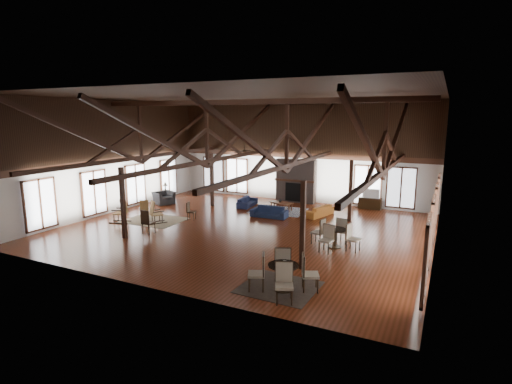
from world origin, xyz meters
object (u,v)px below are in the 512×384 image
at_px(armchair, 164,198).
at_px(sofa_navy_left, 247,202).
at_px(cafe_table_far, 335,234).
at_px(sofa_orange, 318,211).
at_px(cafe_table_near, 283,273).
at_px(coffee_table, 282,203).
at_px(tv_console, 370,203).
at_px(sofa_navy_front, 269,212).

bearing_deg(armchair, sofa_navy_left, -49.33).
bearing_deg(cafe_table_far, sofa_orange, 114.48).
relative_size(cafe_table_near, cafe_table_far, 1.04).
bearing_deg(coffee_table, tv_console, 49.87).
height_order(coffee_table, armchair, armchair).
bearing_deg(sofa_navy_left, cafe_table_far, -133.11).
distance_m(sofa_navy_left, coffee_table, 2.23).
relative_size(coffee_table, tv_console, 1.11).
height_order(cafe_table_near, cafe_table_far, cafe_table_near).
bearing_deg(sofa_navy_front, coffee_table, 86.98).
relative_size(coffee_table, cafe_table_near, 0.64).
xyz_separation_m(coffee_table, armchair, (-7.00, -1.41, -0.06)).
relative_size(sofa_navy_front, cafe_table_far, 0.92).
xyz_separation_m(sofa_navy_front, cafe_table_near, (3.99, -7.87, 0.28)).
distance_m(sofa_navy_front, armchair, 6.97).
distance_m(armchair, tv_console, 12.00).
distance_m(coffee_table, tv_console, 5.05).
xyz_separation_m(sofa_orange, cafe_table_far, (2.13, -4.67, 0.25)).
height_order(sofa_navy_left, sofa_orange, sofa_orange).
xyz_separation_m(sofa_orange, cafe_table_near, (1.78, -9.28, 0.28)).
relative_size(sofa_navy_left, sofa_orange, 0.93).
bearing_deg(cafe_table_near, tv_console, 88.40).
bearing_deg(sofa_navy_front, sofa_navy_left, 138.56).
bearing_deg(cafe_table_far, tv_console, 90.04).
height_order(sofa_orange, coffee_table, sofa_orange).
xyz_separation_m(sofa_navy_left, coffee_table, (2.22, -0.18, 0.17)).
distance_m(armchair, cafe_table_far, 11.82).
xyz_separation_m(sofa_navy_left, tv_console, (6.52, 2.46, 0.06)).
bearing_deg(cafe_table_near, armchair, 143.62).
relative_size(sofa_navy_left, cafe_table_far, 0.84).
bearing_deg(cafe_table_near, sofa_navy_front, 116.85).
relative_size(sofa_orange, armchair, 1.70).
relative_size(sofa_orange, tv_console, 1.51).
bearing_deg(tv_console, sofa_navy_front, -135.45).
relative_size(sofa_navy_front, coffee_table, 1.37).
height_order(sofa_navy_left, tv_console, tv_console).
distance_m(coffee_table, cafe_table_far, 6.51).
distance_m(sofa_navy_front, sofa_orange, 2.61).
xyz_separation_m(sofa_orange, coffee_table, (-2.18, 0.21, 0.15)).
bearing_deg(cafe_table_far, armchair, 162.94).
distance_m(cafe_table_near, tv_console, 12.14).
xyz_separation_m(sofa_navy_front, tv_console, (4.32, 4.26, 0.04)).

